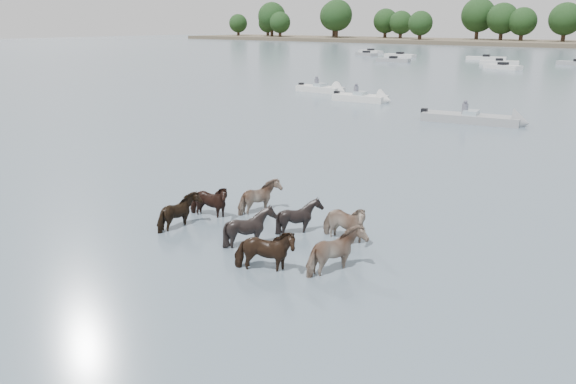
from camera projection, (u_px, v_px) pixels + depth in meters
The scene contains 7 objects.
ground at pixel (224, 274), 13.76m from camera, with size 400.00×400.00×0.00m, color #495969.
shoreline at pixel (414, 40), 168.09m from camera, with size 160.00×30.00×1.00m, color #4C4233.
pony_herd at pixel (268, 225), 15.85m from camera, with size 6.89×4.77×1.33m.
motorboat_a at pixel (369, 99), 43.28m from camera, with size 4.69×2.15×1.92m.
motorboat_b at pixel (485, 120), 34.00m from camera, with size 6.32×2.62×1.92m.
motorboat_f at pixel (327, 90), 48.96m from camera, with size 4.77×1.66×1.92m.
treeline at pixel (436, 18), 162.14m from camera, with size 144.97×24.41×12.37m.
Camera 1 is at (9.04, -8.96, 5.77)m, focal length 36.06 mm.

